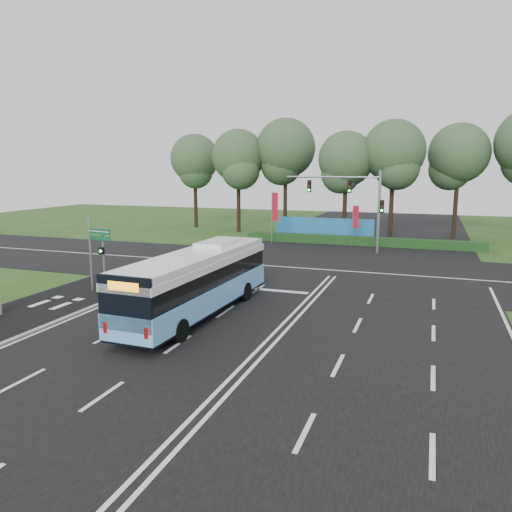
# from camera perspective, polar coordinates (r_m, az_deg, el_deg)

# --- Properties ---
(ground) EXTENTS (120.00, 120.00, 0.00)m
(ground) POSITION_cam_1_polar(r_m,az_deg,el_deg) (24.28, 3.74, -7.19)
(ground) COLOR #264517
(ground) RESTS_ON ground
(road_main) EXTENTS (20.00, 120.00, 0.04)m
(road_main) POSITION_cam_1_polar(r_m,az_deg,el_deg) (24.27, 3.74, -7.15)
(road_main) COLOR black
(road_main) RESTS_ON ground
(road_cross) EXTENTS (120.00, 14.00, 0.05)m
(road_cross) POSITION_cam_1_polar(r_m,az_deg,el_deg) (35.62, 9.01, -1.66)
(road_cross) COLOR black
(road_cross) RESTS_ON ground
(bike_path) EXTENTS (5.00, 18.00, 0.06)m
(bike_path) POSITION_cam_1_polar(r_m,az_deg,el_deg) (27.86, -23.86, -5.71)
(bike_path) COLOR black
(bike_path) RESTS_ON ground
(kerb_strip) EXTENTS (0.25, 18.00, 0.12)m
(kerb_strip) POSITION_cam_1_polar(r_m,az_deg,el_deg) (26.30, -20.02, -6.30)
(kerb_strip) COLOR gray
(kerb_strip) RESTS_ON ground
(city_bus) EXTENTS (2.86, 11.92, 3.40)m
(city_bus) POSITION_cam_1_polar(r_m,az_deg,el_deg) (24.55, -6.68, -2.90)
(city_bus) COLOR #66B2ED
(city_bus) RESTS_ON ground
(pedestrian_signal) EXTENTS (0.30, 0.42, 3.61)m
(pedestrian_signal) POSITION_cam_1_polar(r_m,az_deg,el_deg) (30.21, -17.04, -0.32)
(pedestrian_signal) COLOR gray
(pedestrian_signal) RESTS_ON ground
(street_sign) EXTENTS (1.69, 0.40, 4.38)m
(street_sign) POSITION_cam_1_polar(r_m,az_deg,el_deg) (30.24, -17.99, 1.09)
(street_sign) COLOR gray
(street_sign) RESTS_ON ground
(banner_flag_left) EXTENTS (0.70, 0.31, 4.99)m
(banner_flag_left) POSITION_cam_1_polar(r_m,az_deg,el_deg) (47.32, 2.07, 5.27)
(banner_flag_left) COLOR gray
(banner_flag_left) RESTS_ON ground
(banner_flag_mid) EXTENTS (0.55, 0.19, 3.83)m
(banner_flag_mid) POSITION_cam_1_polar(r_m,az_deg,el_deg) (46.71, 11.25, 4.15)
(banner_flag_mid) COLOR gray
(banner_flag_mid) RESTS_ON ground
(traffic_light_gantry) EXTENTS (8.41, 0.28, 7.00)m
(traffic_light_gantry) POSITION_cam_1_polar(r_m,az_deg,el_deg) (43.32, 11.54, 6.53)
(traffic_light_gantry) COLOR gray
(traffic_light_gantry) RESTS_ON ground
(hedge) EXTENTS (22.00, 1.20, 0.80)m
(hedge) POSITION_cam_1_polar(r_m,az_deg,el_deg) (47.73, 11.79, 1.68)
(hedge) COLOR #163C15
(hedge) RESTS_ON ground
(blue_hoarding) EXTENTS (10.00, 0.30, 2.20)m
(blue_hoarding) POSITION_cam_1_polar(r_m,az_deg,el_deg) (50.75, 7.73, 3.09)
(blue_hoarding) COLOR #1F6DA9
(blue_hoarding) RESTS_ON ground
(eucalyptus_row) EXTENTS (47.81, 9.51, 12.85)m
(eucalyptus_row) POSITION_cam_1_polar(r_m,az_deg,el_deg) (53.59, 13.79, 11.45)
(eucalyptus_row) COLOR black
(eucalyptus_row) RESTS_ON ground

